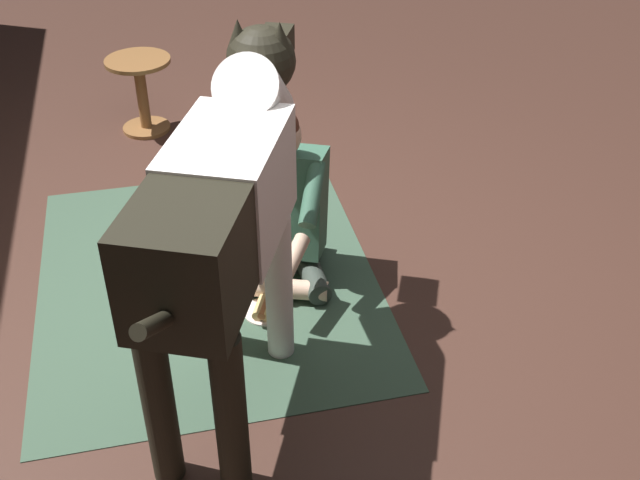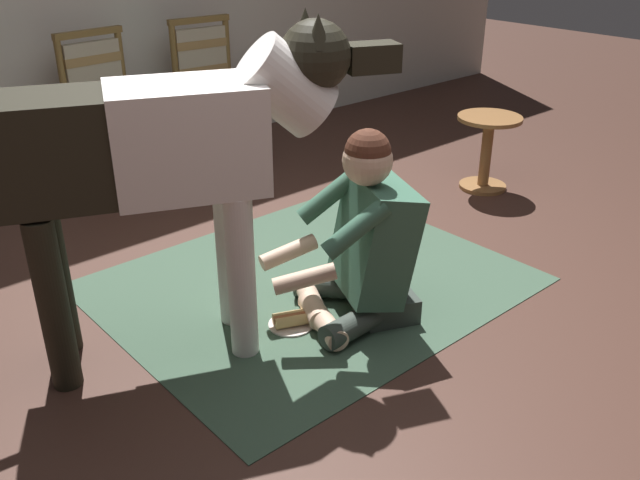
% 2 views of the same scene
% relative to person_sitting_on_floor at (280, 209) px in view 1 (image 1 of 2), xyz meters
% --- Properties ---
extents(ground_plane, '(15.72, 15.72, 0.00)m').
position_rel_person_sitting_on_floor_xyz_m(ground_plane, '(-0.09, 0.15, -0.36)').
color(ground_plane, '#442920').
extents(area_rug, '(1.91, 1.59, 0.01)m').
position_rel_person_sitting_on_floor_xyz_m(area_rug, '(0.01, 0.37, -0.35)').
color(area_rug, '#3B5542').
rests_on(area_rug, ground).
extents(person_sitting_on_floor, '(0.73, 0.62, 0.87)m').
position_rel_person_sitting_on_floor_xyz_m(person_sitting_on_floor, '(0.00, 0.00, 0.00)').
color(person_sitting_on_floor, '#364039').
rests_on(person_sitting_on_floor, ground).
extents(large_dog, '(1.58, 0.81, 1.33)m').
position_rel_person_sitting_on_floor_xyz_m(large_dog, '(-0.71, 0.31, 0.50)').
color(large_dog, white).
rests_on(large_dog, ground).
extents(hot_dog_on_plate, '(0.20, 0.20, 0.06)m').
position_rel_person_sitting_on_floor_xyz_m(hot_dog_on_plate, '(-0.31, 0.13, -0.33)').
color(hot_dog_on_plate, silver).
rests_on(hot_dog_on_plate, ground).
extents(round_side_table, '(0.40, 0.40, 0.48)m').
position_rel_person_sitting_on_floor_xyz_m(round_side_table, '(1.68, 0.58, -0.07)').
color(round_side_table, brown).
rests_on(round_side_table, ground).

